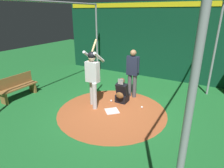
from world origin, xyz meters
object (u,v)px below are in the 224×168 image
Objects in this scene: batter at (93,74)px; catcher at (122,93)px; umpire at (133,71)px; baseball_1 at (142,107)px; baseball_0 at (111,101)px; home_plate at (112,111)px; bench at (17,87)px.

batter is 1.30m from catcher.
baseball_1 is at bearing 43.63° from umpire.
catcher reaches higher than baseball_0.
home_plate is 1.72m from umpire.
baseball_1 is (-1.45, 4.36, -0.39)m from bench.
batter is 29.85× the size of baseball_1.
baseball_1 is at bearing 108.34° from bench.
catcher reaches higher than bench.
bench reaches higher than baseball_0.
baseball_0 is (-0.58, 0.36, -1.12)m from batter.
umpire is (-1.40, 0.08, 1.00)m from home_plate.
catcher is 0.51× the size of umpire.
baseball_1 is (-0.07, 1.14, 0.00)m from baseball_0.
catcher is 3.88m from bench.
batter is 1.60m from umpire.
umpire reaches higher than catcher.
catcher is 0.92m from umpire.
home_plate is 0.19× the size of batter.
umpire is 1.33m from baseball_0.
catcher is at bearing 136.95° from batter.
umpire is at bearing 170.30° from catcher.
baseball_0 is at bearing -63.11° from catcher.
batter reaches higher than bench.
home_plate is 1.36m from batter.
baseball_0 is 1.14m from baseball_1.
umpire is at bearing 150.95° from baseball_0.
bench is (0.78, -3.59, 0.42)m from home_plate.
catcher is 0.49m from baseball_0.
batter is at bearing -30.33° from umpire.
baseball_1 is at bearing 130.97° from home_plate.
home_plate is 0.70m from baseball_0.
catcher is 12.35× the size of baseball_0.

